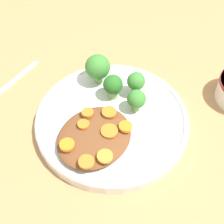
# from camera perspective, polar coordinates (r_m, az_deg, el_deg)

# --- Properties ---
(ground_plane) EXTENTS (4.00, 4.00, 0.00)m
(ground_plane) POSITION_cam_1_polar(r_m,az_deg,el_deg) (0.56, 0.00, -2.26)
(ground_plane) COLOR tan
(plate) EXTENTS (0.27, 0.27, 0.02)m
(plate) POSITION_cam_1_polar(r_m,az_deg,el_deg) (0.55, 0.00, -1.42)
(plate) COLOR silver
(plate) RESTS_ON ground_plane
(stew_mound) EXTENTS (0.13, 0.11, 0.02)m
(stew_mound) POSITION_cam_1_polar(r_m,az_deg,el_deg) (0.51, -3.27, -4.50)
(stew_mound) COLOR brown
(stew_mound) RESTS_ON plate
(broccoli_floret_0) EXTENTS (0.04, 0.04, 0.05)m
(broccoli_floret_0) POSITION_cam_1_polar(r_m,az_deg,el_deg) (0.56, 0.17, 4.86)
(broccoli_floret_0) COLOR #7FA85B
(broccoli_floret_0) RESTS_ON plate
(broccoli_floret_1) EXTENTS (0.03, 0.03, 0.04)m
(broccoli_floret_1) POSITION_cam_1_polar(r_m,az_deg,el_deg) (0.54, 4.49, 2.28)
(broccoli_floret_1) COLOR #7FA85B
(broccoli_floret_1) RESTS_ON plate
(broccoli_floret_2) EXTENTS (0.03, 0.03, 0.05)m
(broccoli_floret_2) POSITION_cam_1_polar(r_m,az_deg,el_deg) (0.57, 3.99, 5.61)
(broccoli_floret_2) COLOR #7FA85B
(broccoli_floret_2) RESTS_ON plate
(broccoli_floret_3) EXTENTS (0.05, 0.05, 0.06)m
(broccoli_floret_3) POSITION_cam_1_polar(r_m,az_deg,el_deg) (0.58, -2.65, 8.15)
(broccoli_floret_3) COLOR #759E51
(broccoli_floret_3) RESTS_ON plate
(carrot_slice_0) EXTENTS (0.02, 0.02, 0.01)m
(carrot_slice_0) POSITION_cam_1_polar(r_m,az_deg,el_deg) (0.51, 2.48, -2.68)
(carrot_slice_0) COLOR orange
(carrot_slice_0) RESTS_ON stew_mound
(carrot_slice_1) EXTENTS (0.02, 0.02, 0.00)m
(carrot_slice_1) POSITION_cam_1_polar(r_m,az_deg,el_deg) (0.48, -1.30, -8.09)
(carrot_slice_1) COLOR orange
(carrot_slice_1) RESTS_ON stew_mound
(carrot_slice_2) EXTENTS (0.02, 0.02, 0.00)m
(carrot_slice_2) POSITION_cam_1_polar(r_m,az_deg,el_deg) (0.51, -5.24, -2.27)
(carrot_slice_2) COLOR orange
(carrot_slice_2) RESTS_ON stew_mound
(carrot_slice_3) EXTENTS (0.02, 0.02, 0.00)m
(carrot_slice_3) POSITION_cam_1_polar(r_m,az_deg,el_deg) (0.53, -0.82, 0.14)
(carrot_slice_3) COLOR orange
(carrot_slice_3) RESTS_ON stew_mound
(carrot_slice_4) EXTENTS (0.03, 0.03, 0.00)m
(carrot_slice_4) POSITION_cam_1_polar(r_m,az_deg,el_deg) (0.50, -0.50, -3.50)
(carrot_slice_4) COLOR orange
(carrot_slice_4) RESTS_ON stew_mound
(carrot_slice_5) EXTENTS (0.02, 0.02, 0.01)m
(carrot_slice_5) POSITION_cam_1_polar(r_m,az_deg,el_deg) (0.49, -8.21, -5.97)
(carrot_slice_5) COLOR orange
(carrot_slice_5) RESTS_ON stew_mound
(carrot_slice_6) EXTENTS (0.02, 0.02, 0.00)m
(carrot_slice_6) POSITION_cam_1_polar(r_m,az_deg,el_deg) (0.47, -4.71, -9.07)
(carrot_slice_6) COLOR orange
(carrot_slice_6) RESTS_ON stew_mound
(carrot_slice_7) EXTENTS (0.02, 0.02, 0.01)m
(carrot_slice_7) POSITION_cam_1_polar(r_m,az_deg,el_deg) (0.52, -4.49, -0.18)
(carrot_slice_7) COLOR orange
(carrot_slice_7) RESTS_ON stew_mound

